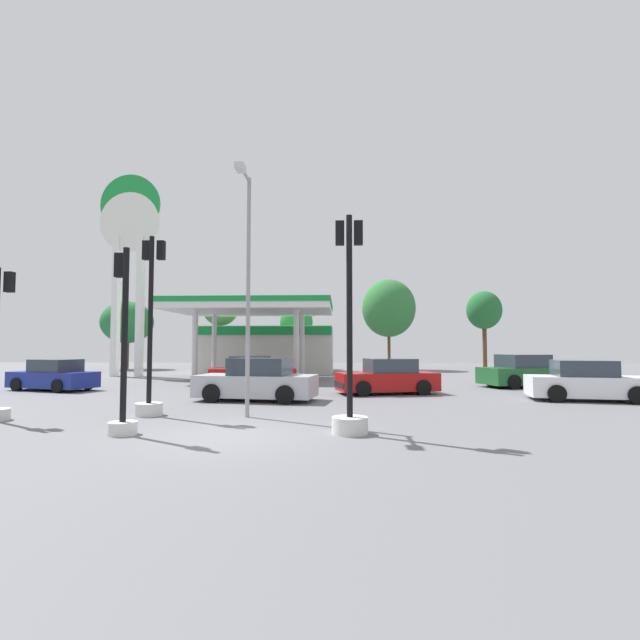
% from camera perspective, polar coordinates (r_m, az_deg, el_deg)
% --- Properties ---
extents(ground_plane, '(90.00, 90.00, 0.00)m').
position_cam_1_polar(ground_plane, '(11.12, -11.03, -13.56)').
color(ground_plane, slate).
rests_on(ground_plane, ground).
extents(gas_station, '(9.78, 13.91, 4.71)m').
position_cam_1_polar(gas_station, '(34.68, -6.50, -2.78)').
color(gas_station, beige).
rests_on(gas_station, ground).
extents(station_pole_sign, '(4.05, 0.56, 13.56)m').
position_cam_1_polar(station_pole_sign, '(34.34, -22.10, 8.27)').
color(station_pole_sign, white).
rests_on(station_pole_sign, ground).
extents(car_0, '(4.60, 2.49, 1.57)m').
position_cam_1_polar(car_0, '(17.67, -7.66, -7.37)').
color(car_0, black).
rests_on(car_0, ground).
extents(car_1, '(4.41, 2.63, 1.48)m').
position_cam_1_polar(car_1, '(20.15, 8.16, -6.95)').
color(car_1, black).
rests_on(car_1, ground).
extents(car_2, '(4.48, 2.60, 1.51)m').
position_cam_1_polar(car_2, '(23.70, -8.26, -6.34)').
color(car_2, black).
rests_on(car_2, ground).
extents(car_3, '(4.23, 2.72, 1.41)m').
position_cam_1_polar(car_3, '(24.62, -29.58, -5.95)').
color(car_3, black).
rests_on(car_3, ground).
extents(car_4, '(4.79, 3.07, 1.59)m').
position_cam_1_polar(car_4, '(25.31, 23.63, -5.82)').
color(car_4, black).
rests_on(car_4, ground).
extents(car_5, '(4.39, 2.45, 1.49)m').
position_cam_1_polar(car_5, '(20.06, 29.67, -6.58)').
color(car_5, black).
rests_on(car_5, ground).
extents(traffic_signal_0, '(0.84, 0.84, 5.09)m').
position_cam_1_polar(traffic_signal_0, '(10.99, 3.61, -6.10)').
color(traffic_signal_0, silver).
rests_on(traffic_signal_0, ground).
extents(traffic_signal_1, '(0.65, 0.68, 4.30)m').
position_cam_1_polar(traffic_signal_1, '(11.76, -22.78, -5.88)').
color(traffic_signal_1, silver).
rests_on(traffic_signal_1, ground).
extents(traffic_signal_3, '(0.79, 0.79, 5.26)m').
position_cam_1_polar(traffic_signal_3, '(14.66, -19.90, -4.40)').
color(traffic_signal_3, silver).
rests_on(traffic_signal_3, ground).
extents(tree_0, '(4.41, 4.41, 5.89)m').
position_cam_1_polar(tree_0, '(44.05, -22.33, -0.26)').
color(tree_0, brown).
rests_on(tree_0, ground).
extents(tree_1, '(2.85, 2.85, 6.25)m').
position_cam_1_polar(tree_1, '(40.28, -11.97, 1.05)').
color(tree_1, brown).
rests_on(tree_1, ground).
extents(tree_2, '(2.88, 2.88, 5.53)m').
position_cam_1_polar(tree_2, '(41.32, -2.89, -0.26)').
color(tree_2, brown).
rests_on(tree_2, ground).
extents(tree_3, '(4.52, 4.52, 7.65)m').
position_cam_1_polar(tree_3, '(40.26, 8.33, 1.42)').
color(tree_3, brown).
rests_on(tree_3, ground).
extents(tree_4, '(2.92, 2.92, 6.64)m').
position_cam_1_polar(tree_4, '(42.14, 19.27, 1.07)').
color(tree_4, brown).
rests_on(tree_4, ground).
extents(corner_streetlamp, '(0.24, 1.48, 6.91)m').
position_cam_1_polar(corner_streetlamp, '(13.58, -8.85, 5.94)').
color(corner_streetlamp, gray).
rests_on(corner_streetlamp, ground).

